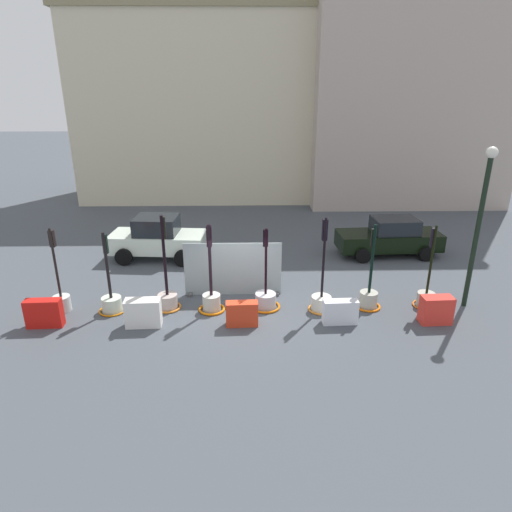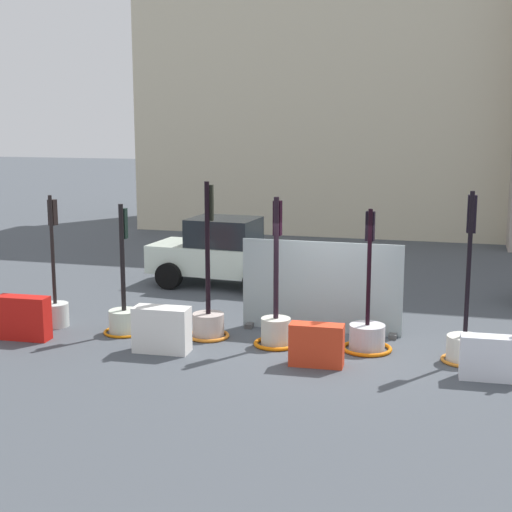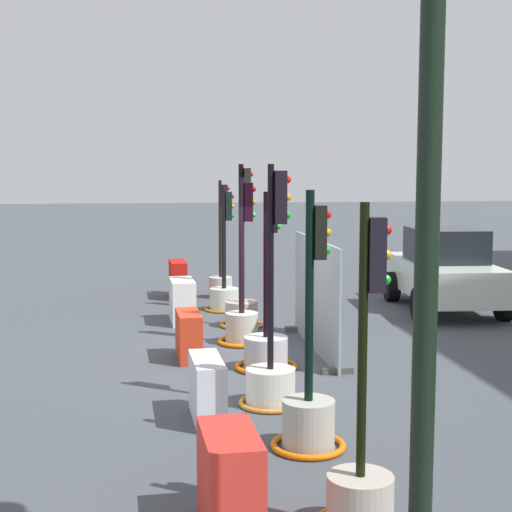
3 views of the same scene
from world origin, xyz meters
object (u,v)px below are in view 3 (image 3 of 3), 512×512
traffic_light_3 (242,316)px  construction_barrier_3 (207,389)px  traffic_light_6 (309,410)px  traffic_light_7 (361,482)px  construction_barrier_2 (189,336)px  car_white_van (445,271)px  traffic_light_5 (271,370)px  construction_barrier_0 (178,280)px  street_lamp_post (429,162)px  traffic_light_0 (221,276)px  construction_barrier_1 (182,301)px  traffic_light_4 (266,346)px  traffic_light_2 (242,302)px  construction_barrier_4 (230,482)px  traffic_light_1 (224,292)px

traffic_light_3 → construction_barrier_3: (4.14, -0.96, -0.11)m
traffic_light_6 → traffic_light_7: traffic_light_6 is taller
construction_barrier_2 → car_white_van: (-3.68, 5.97, 0.50)m
traffic_light_5 → construction_barrier_0: bearing=-174.2°
traffic_light_6 → construction_barrier_2: size_ratio=2.89×
traffic_light_3 → traffic_light_5: bearing=-1.0°
traffic_light_3 → traffic_light_6: traffic_light_3 is taller
street_lamp_post → traffic_light_0: bearing=-179.7°
traffic_light_5 → construction_barrier_1: bearing=-170.8°
traffic_light_6 → traffic_light_7: (1.99, 0.04, -0.01)m
traffic_light_6 → construction_barrier_0: 10.52m
car_white_van → traffic_light_3: bearing=-61.8°
traffic_light_6 → traffic_light_3: bearing=-178.9°
traffic_light_0 → traffic_light_6: (10.33, 0.01, -0.09)m
traffic_light_5 → traffic_light_7: 3.63m
traffic_light_3 → traffic_light_4: 1.83m
traffic_light_3 → street_lamp_post: bearing=1.1°
traffic_light_5 → street_lamp_post: size_ratio=0.60×
traffic_light_4 → traffic_light_7: bearing=-0.1°
traffic_light_2 → construction_barrier_1: 1.30m
construction_barrier_4 → street_lamp_post: bearing=38.2°
construction_barrier_2 → traffic_light_0: bearing=169.5°
construction_barrier_0 → traffic_light_4: bearing=9.2°
car_white_van → traffic_light_4: bearing=-46.9°
construction_barrier_1 → traffic_light_7: bearing=6.9°
construction_barrier_0 → car_white_van: 6.43m
traffic_light_6 → construction_barrier_2: traffic_light_6 is taller
car_white_van → street_lamp_post: street_lamp_post is taller
traffic_light_0 → traffic_light_3: size_ratio=0.96×
traffic_light_1 → construction_barrier_4: size_ratio=2.79×
traffic_light_1 → traffic_light_4: traffic_light_4 is taller
traffic_light_0 → construction_barrier_1: 3.15m
traffic_light_5 → construction_barrier_2: size_ratio=3.18×
traffic_light_4 → traffic_light_7: traffic_light_7 is taller
traffic_light_0 → traffic_light_7: size_ratio=1.00×
traffic_light_0 → traffic_light_1: size_ratio=1.05×
construction_barrier_2 → construction_barrier_4: (6.16, 0.03, 0.05)m
traffic_light_1 → street_lamp_post: 12.32m
traffic_light_2 → traffic_light_6: traffic_light_2 is taller
traffic_light_5 → construction_barrier_4: traffic_light_5 is taller
traffic_light_3 → construction_barrier_1: size_ratio=2.70×
traffic_light_7 → construction_barrier_3: size_ratio=2.60×
construction_barrier_1 → car_white_van: bearing=95.7°
traffic_light_3 → traffic_light_4: (1.82, 0.16, -0.13)m
street_lamp_post → traffic_light_2: bearing=180.0°
traffic_light_7 → construction_barrier_0: 12.50m
traffic_light_1 → construction_barrier_4: traffic_light_1 is taller
construction_barrier_4 → street_lamp_post: street_lamp_post is taller
construction_barrier_1 → car_white_van: 5.98m
traffic_light_2 → traffic_light_3: bearing=-6.7°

